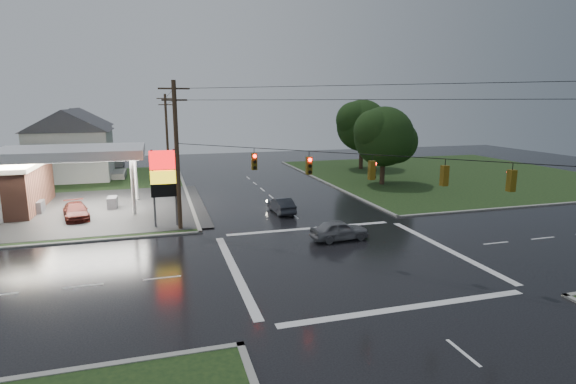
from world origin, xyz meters
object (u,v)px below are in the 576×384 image
object	(u,v)px
utility_pole_n	(167,132)
house_far	(78,137)
utility_pole_nw	(177,154)
tree_ne_far	(363,126)
pylon_sign	(164,176)
tree_ne_near	(385,137)
car_north	(281,205)
car_pump	(76,211)
house_near	(71,144)
car_crossing	(339,230)

from	to	relation	value
utility_pole_n	house_far	xyz separation A→B (m)	(-12.45, 10.00, -1.06)
utility_pole_nw	tree_ne_far	bearing A→B (deg)	42.59
pylon_sign	tree_ne_near	size ratio (longest dim) A/B	0.67
car_north	car_pump	size ratio (longest dim) A/B	0.91
pylon_sign	tree_ne_far	bearing A→B (deg)	40.35
pylon_sign	utility_pole_nw	world-z (taller)	utility_pole_nw
car_north	pylon_sign	bearing A→B (deg)	8.30
tree_ne_near	house_near	bearing A→B (deg)	158.24
house_far	car_crossing	size ratio (longest dim) A/B	2.70
utility_pole_nw	tree_ne_near	bearing A→B (deg)	27.86
car_crossing	utility_pole_n	bearing A→B (deg)	13.43
house_near	car_pump	bearing A→B (deg)	-80.82
house_near	car_north	distance (m)	31.27
utility_pole_nw	car_crossing	world-z (taller)	utility_pole_nw
car_pump	tree_ne_near	bearing A→B (deg)	-0.49
utility_pole_n	house_near	bearing A→B (deg)	-170.09
utility_pole_n	car_north	xyz separation A→B (m)	(8.70, -25.61, -4.79)
pylon_sign	house_near	xyz separation A→B (m)	(-10.45, 25.50, 0.39)
utility_pole_nw	car_pump	bearing A→B (deg)	145.26
tree_ne_near	car_north	bearing A→B (deg)	-147.26
utility_pole_nw	house_far	size ratio (longest dim) A/B	1.00
utility_pole_nw	tree_ne_far	world-z (taller)	utility_pole_nw
house_near	utility_pole_nw	bearing A→B (deg)	-66.63
house_near	house_far	bearing A→B (deg)	94.76
house_far	car_north	world-z (taller)	house_far
house_far	house_near	bearing A→B (deg)	-85.24
pylon_sign	car_crossing	bearing A→B (deg)	-30.31
tree_ne_near	car_crossing	xyz separation A→B (m)	(-13.11, -18.23, -4.86)
car_north	tree_ne_far	bearing A→B (deg)	-132.42
utility_pole_nw	car_crossing	size ratio (longest dim) A/B	2.68
utility_pole_n	car_pump	xyz separation A→B (m)	(-8.07, -22.90, -4.81)
pylon_sign	house_near	size ratio (longest dim) A/B	0.54
utility_pole_nw	car_crossing	bearing A→B (deg)	-28.59
tree_ne_far	car_pump	size ratio (longest dim) A/B	2.17
utility_pole_nw	car_north	bearing A→B (deg)	18.36
house_far	car_pump	size ratio (longest dim) A/B	2.45
car_crossing	car_pump	distance (m)	21.78
utility_pole_n	car_crossing	bearing A→B (deg)	-72.91
car_north	car_crossing	world-z (taller)	car_crossing
utility_pole_n	tree_ne_far	xyz separation A→B (m)	(26.65, -4.01, 0.71)
pylon_sign	tree_ne_far	distance (m)	36.35
pylon_sign	tree_ne_near	xyz separation A→B (m)	(24.64, 11.49, 1.55)
tree_ne_far	car_pump	distance (m)	39.91
pylon_sign	tree_ne_near	bearing A→B (deg)	25.01
pylon_sign	car_pump	xyz separation A→B (m)	(-7.07, 4.60, -3.36)
utility_pole_nw	utility_pole_n	world-z (taller)	utility_pole_nw
car_pump	utility_pole_n	bearing A→B (deg)	57.83
house_near	house_far	world-z (taller)	same
tree_ne_near	utility_pole_n	bearing A→B (deg)	145.90
car_crossing	car_pump	bearing A→B (deg)	54.97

